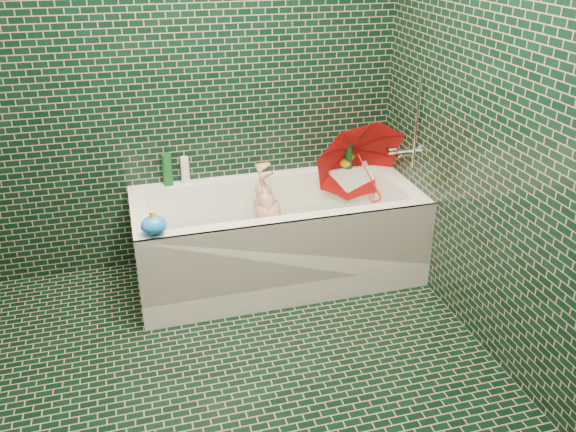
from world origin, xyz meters
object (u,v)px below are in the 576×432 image
object	(u,v)px
umbrella	(368,172)
bath_toy	(154,225)
child	(273,228)
bathtub	(278,246)
rubber_duck	(347,162)

from	to	relation	value
umbrella	bath_toy	xyz separation A→B (m)	(-1.34, -0.39, 0.01)
bath_toy	child	bearing A→B (deg)	14.63
bathtub	umbrella	distance (m)	0.72
bathtub	umbrella	xyz separation A→B (m)	(0.60, 0.08, 0.39)
umbrella	rubber_duck	world-z (taller)	umbrella
bath_toy	umbrella	bearing A→B (deg)	3.76
bathtub	rubber_duck	world-z (taller)	rubber_duck
child	bath_toy	distance (m)	0.87
umbrella	rubber_duck	xyz separation A→B (m)	(-0.05, 0.23, -0.01)
bathtub	rubber_duck	size ratio (longest dim) A/B	15.38
umbrella	bath_toy	bearing A→B (deg)	-158.83
umbrella	bath_toy	world-z (taller)	umbrella
bathtub	rubber_duck	xyz separation A→B (m)	(0.55, 0.32, 0.38)
child	rubber_duck	size ratio (longest dim) A/B	7.15
umbrella	bath_toy	distance (m)	1.40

